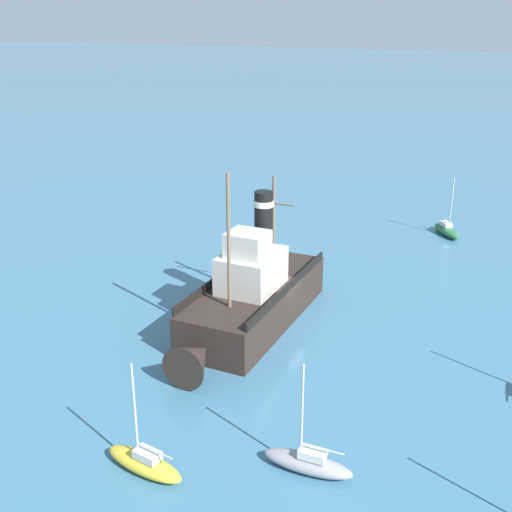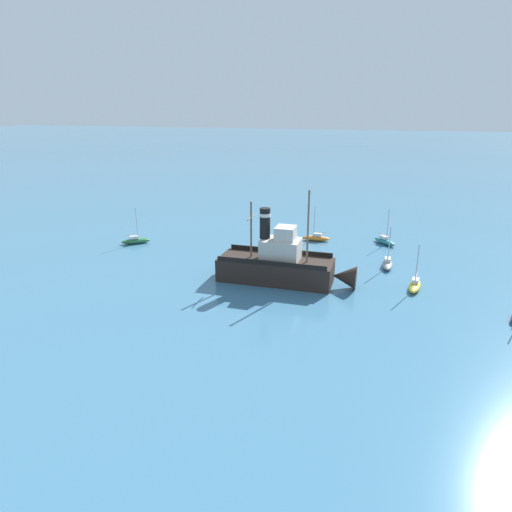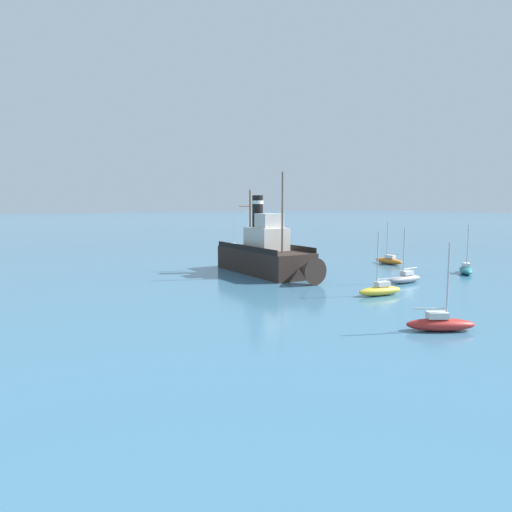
% 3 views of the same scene
% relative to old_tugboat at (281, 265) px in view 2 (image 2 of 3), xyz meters
% --- Properties ---
extents(ground_plane, '(600.00, 600.00, 0.00)m').
position_rel_old_tugboat_xyz_m(ground_plane, '(-1.53, -1.40, -1.83)').
color(ground_plane, teal).
extents(old_tugboat, '(4.58, 14.44, 9.90)m').
position_rel_old_tugboat_xyz_m(old_tugboat, '(0.00, 0.00, 0.00)').
color(old_tugboat, '#2D231E').
rests_on(old_tugboat, ground).
extents(sailboat_orange, '(1.23, 3.83, 4.90)m').
position_rel_old_tugboat_xyz_m(sailboat_orange, '(-15.95, 1.34, -1.40)').
color(sailboat_orange, orange).
rests_on(sailboat_orange, ground).
extents(sailboat_teal, '(3.57, 3.35, 4.90)m').
position_rel_old_tugboat_xyz_m(sailboat_teal, '(-16.92, 10.46, -1.40)').
color(sailboat_teal, '#23757A').
rests_on(sailboat_teal, ground).
extents(sailboat_grey, '(3.81, 1.14, 4.90)m').
position_rel_old_tugboat_xyz_m(sailboat_grey, '(-7.52, 10.87, -1.40)').
color(sailboat_grey, gray).
rests_on(sailboat_grey, ground).
extents(sailboat_green, '(3.10, 3.73, 4.90)m').
position_rel_old_tugboat_xyz_m(sailboat_green, '(-8.09, -21.89, -1.40)').
color(sailboat_green, '#286B3D').
rests_on(sailboat_green, ground).
extents(sailboat_yellow, '(3.92, 1.68, 4.90)m').
position_rel_old_tugboat_xyz_m(sailboat_yellow, '(-1.47, 13.60, -1.40)').
color(sailboat_yellow, gold).
rests_on(sailboat_yellow, ground).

